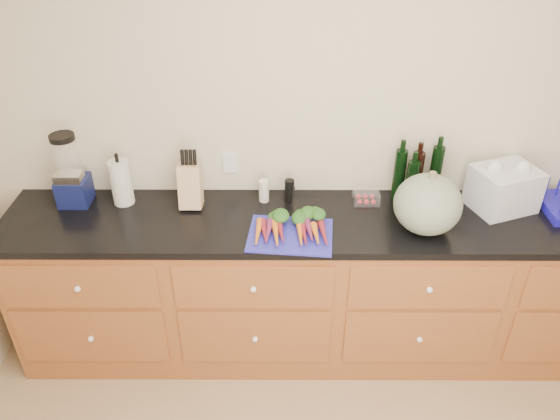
{
  "coord_description": "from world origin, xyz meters",
  "views": [
    {
      "loc": [
        -0.31,
        -1.13,
        2.58
      ],
      "look_at": [
        -0.31,
        1.2,
        1.06
      ],
      "focal_mm": 35.0,
      "sensor_mm": 36.0,
      "label": 1
    }
  ],
  "objects_px": {
    "cutting_board": "(290,235)",
    "paper_towel": "(121,183)",
    "carrots": "(290,225)",
    "blender_appliance": "(70,174)",
    "squash": "(428,204)",
    "knife_block": "(191,186)",
    "tomato_box": "(366,197)"
  },
  "relations": [
    {
      "from": "tomato_box",
      "to": "cutting_board",
      "type": "bearing_deg",
      "value": -142.37
    },
    {
      "from": "carrots",
      "to": "blender_appliance",
      "type": "height_order",
      "value": "blender_appliance"
    },
    {
      "from": "blender_appliance",
      "to": "knife_block",
      "type": "distance_m",
      "value": 0.66
    },
    {
      "from": "paper_towel",
      "to": "tomato_box",
      "type": "xyz_separation_m",
      "value": [
        1.36,
        0.01,
        -0.1
      ]
    },
    {
      "from": "squash",
      "to": "paper_towel",
      "type": "xyz_separation_m",
      "value": [
        -1.62,
        0.26,
        -0.03
      ]
    },
    {
      "from": "cutting_board",
      "to": "carrots",
      "type": "relative_size",
      "value": 1.08
    },
    {
      "from": "carrots",
      "to": "squash",
      "type": "xyz_separation_m",
      "value": [
        0.7,
        0.02,
        0.12
      ]
    },
    {
      "from": "carrots",
      "to": "cutting_board",
      "type": "bearing_deg",
      "value": -90.0
    },
    {
      "from": "carrots",
      "to": "blender_appliance",
      "type": "bearing_deg",
      "value": 167.15
    },
    {
      "from": "squash",
      "to": "blender_appliance",
      "type": "height_order",
      "value": "blender_appliance"
    },
    {
      "from": "squash",
      "to": "blender_appliance",
      "type": "distance_m",
      "value": 1.91
    },
    {
      "from": "paper_towel",
      "to": "cutting_board",
      "type": "bearing_deg",
      "value": -19.01
    },
    {
      "from": "knife_block",
      "to": "carrots",
      "type": "bearing_deg",
      "value": -25.12
    },
    {
      "from": "carrots",
      "to": "blender_appliance",
      "type": "relative_size",
      "value": 0.96
    },
    {
      "from": "paper_towel",
      "to": "knife_block",
      "type": "relative_size",
      "value": 1.06
    },
    {
      "from": "squash",
      "to": "carrots",
      "type": "bearing_deg",
      "value": -178.63
    },
    {
      "from": "cutting_board",
      "to": "blender_appliance",
      "type": "distance_m",
      "value": 1.25
    },
    {
      "from": "carrots",
      "to": "paper_towel",
      "type": "distance_m",
      "value": 0.97
    },
    {
      "from": "blender_appliance",
      "to": "knife_block",
      "type": "relative_size",
      "value": 1.71
    },
    {
      "from": "carrots",
      "to": "knife_block",
      "type": "xyz_separation_m",
      "value": [
        -0.54,
        0.26,
        0.09
      ]
    },
    {
      "from": "knife_block",
      "to": "tomato_box",
      "type": "bearing_deg",
      "value": 1.77
    },
    {
      "from": "cutting_board",
      "to": "carrots",
      "type": "bearing_deg",
      "value": 90.0
    },
    {
      "from": "cutting_board",
      "to": "squash",
      "type": "distance_m",
      "value": 0.71
    },
    {
      "from": "cutting_board",
      "to": "tomato_box",
      "type": "distance_m",
      "value": 0.54
    },
    {
      "from": "blender_appliance",
      "to": "tomato_box",
      "type": "distance_m",
      "value": 1.63
    },
    {
      "from": "squash",
      "to": "tomato_box",
      "type": "height_order",
      "value": "squash"
    },
    {
      "from": "knife_block",
      "to": "tomato_box",
      "type": "relative_size",
      "value": 1.71
    },
    {
      "from": "cutting_board",
      "to": "paper_towel",
      "type": "distance_m",
      "value": 0.99
    },
    {
      "from": "carrots",
      "to": "squash",
      "type": "height_order",
      "value": "squash"
    },
    {
      "from": "squash",
      "to": "blender_appliance",
      "type": "xyz_separation_m",
      "value": [
        -1.89,
        0.26,
        0.03
      ]
    },
    {
      "from": "squash",
      "to": "tomato_box",
      "type": "xyz_separation_m",
      "value": [
        -0.27,
        0.27,
        -0.12
      ]
    },
    {
      "from": "knife_block",
      "to": "tomato_box",
      "type": "height_order",
      "value": "knife_block"
    }
  ]
}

